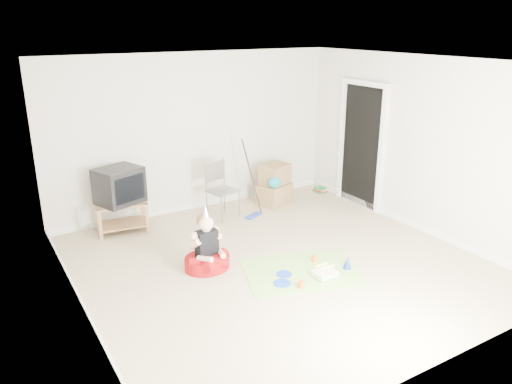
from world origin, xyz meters
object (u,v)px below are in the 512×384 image
crt_tv (119,186)px  cardboard_boxes (275,185)px  folding_chair (223,191)px  birthday_cake (325,274)px  tv_stand (122,214)px  seated_woman (207,255)px

crt_tv → cardboard_boxes: size_ratio=0.89×
folding_chair → birthday_cake: bearing=-86.5°
tv_stand → birthday_cake: (1.74, -2.74, -0.24)m
folding_chair → cardboard_boxes: (1.07, 0.11, -0.12)m
folding_chair → seated_woman: folding_chair is taller
seated_woman → cardboard_boxes: bearing=37.7°
cardboard_boxes → birthday_cake: size_ratio=2.45×
crt_tv → cardboard_boxes: bearing=-23.3°
tv_stand → cardboard_boxes: (2.66, -0.16, 0.06)m
crt_tv → seated_woman: crt_tv is taller
crt_tv → folding_chair: size_ratio=0.67×
tv_stand → birthday_cake: size_ratio=2.81×
folding_chair → seated_woman: bearing=-124.0°
seated_woman → birthday_cake: (1.16, -0.98, -0.15)m
seated_woman → crt_tv: bearing=108.2°
cardboard_boxes → tv_stand: bearing=176.6°
crt_tv → birthday_cake: size_ratio=2.17×
birthday_cake → tv_stand: bearing=122.4°
folding_chair → cardboard_boxes: bearing=6.0°
crt_tv → tv_stand: bearing=-19.9°
folding_chair → birthday_cake: 2.51m
crt_tv → birthday_cake: crt_tv is taller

